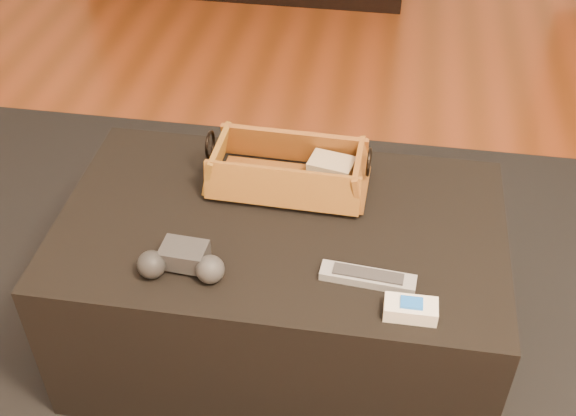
# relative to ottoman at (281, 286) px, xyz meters

# --- Properties ---
(area_rug) EXTENTS (2.60, 2.00, 0.01)m
(area_rug) POSITION_rel_ottoman_xyz_m (0.00, -0.05, -0.22)
(area_rug) COLOR black
(area_rug) RESTS_ON floor
(ottoman) EXTENTS (1.00, 0.60, 0.42)m
(ottoman) POSITION_rel_ottoman_xyz_m (0.00, 0.00, 0.00)
(ottoman) COLOR black
(ottoman) RESTS_ON area_rug
(tv_remote) EXTENTS (0.20, 0.06, 0.02)m
(tv_remote) POSITION_rel_ottoman_xyz_m (-0.02, 0.11, 0.23)
(tv_remote) COLOR black
(tv_remote) RESTS_ON wicker_basket
(cloth_bundle) EXTENTS (0.11, 0.09, 0.06)m
(cloth_bundle) POSITION_rel_ottoman_xyz_m (0.10, 0.15, 0.25)
(cloth_bundle) COLOR tan
(cloth_bundle) RESTS_ON wicker_basket
(wicker_basket) EXTENTS (0.38, 0.21, 0.13)m
(wicker_basket) POSITION_rel_ottoman_xyz_m (-0.00, 0.13, 0.25)
(wicker_basket) COLOR #995A22
(wicker_basket) RESTS_ON ottoman
(game_controller) EXTENTS (0.18, 0.10, 0.06)m
(game_controller) POSITION_rel_ottoman_xyz_m (-0.17, -0.19, 0.24)
(game_controller) COLOR #28282A
(game_controller) RESTS_ON ottoman
(silver_remote) EXTENTS (0.20, 0.06, 0.02)m
(silver_remote) POSITION_rel_ottoman_xyz_m (0.21, -0.15, 0.22)
(silver_remote) COLOR #9A9CA1
(silver_remote) RESTS_ON ottoman
(cream_gadget) EXTENTS (0.10, 0.05, 0.04)m
(cream_gadget) POSITION_rel_ottoman_xyz_m (0.29, -0.23, 0.23)
(cream_gadget) COLOR white
(cream_gadget) RESTS_ON ottoman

